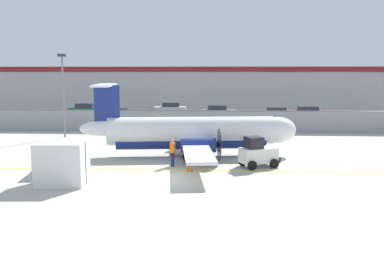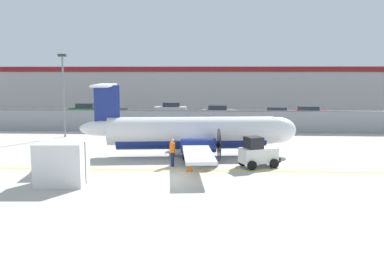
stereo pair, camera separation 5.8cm
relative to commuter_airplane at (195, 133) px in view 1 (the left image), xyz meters
The scene contains 18 objects.
ground_plane 4.85m from the commuter_airplane, 105.56° to the right, with size 140.00×140.00×0.01m.
perimeter_fence 11.67m from the commuter_airplane, 96.04° to the left, with size 98.00×0.10×2.10m.
parking_lot_strip 23.18m from the commuter_airplane, 93.04° to the left, with size 98.00×17.00×0.12m.
background_building 41.63m from the commuter_airplane, 91.69° to the left, with size 91.00×8.10×6.50m.
commuter_airplane is the anchor object (origin of this frame).
baggage_tug 5.19m from the commuter_airplane, 39.57° to the right, with size 2.58×2.09×1.88m.
ground_crew_worker 3.59m from the commuter_airplane, 110.34° to the right, with size 0.42×0.55×1.70m.
cargo_container 10.15m from the commuter_airplane, 129.57° to the right, with size 2.51×2.13×2.20m.
traffic_cone_near_left 1.98m from the commuter_airplane, 168.31° to the right, with size 0.36×0.36×0.64m.
traffic_cone_near_right 4.73m from the commuter_airplane, 91.19° to the right, with size 0.36×0.36×0.64m.
traffic_cone_far_left 3.20m from the commuter_airplane, 102.99° to the left, with size 0.36×0.36×0.64m.
parked_car_0 29.69m from the commuter_airplane, 121.13° to the left, with size 4.31×2.23×1.58m.
parked_car_1 20.82m from the commuter_airplane, 117.31° to the left, with size 4.34×2.32×1.58m.
parked_car_2 27.60m from the commuter_airplane, 99.49° to the left, with size 4.21×2.02×1.58m.
parked_car_3 23.16m from the commuter_airplane, 85.60° to the left, with size 4.34×2.31×1.58m.
parked_car_4 22.16m from the commuter_airplane, 67.98° to the left, with size 4.39×2.42×1.58m.
parked_car_5 25.25m from the commuter_airplane, 60.54° to the left, with size 4.29×2.18×1.58m.
apron_light_pole 14.51m from the commuter_airplane, 146.58° to the left, with size 0.70×0.30×7.27m.
Camera 1 is at (2.57, -22.46, 5.77)m, focal length 40.00 mm.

